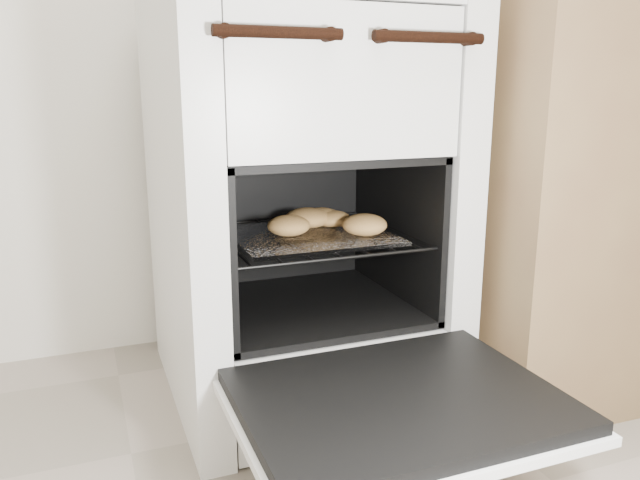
{
  "coord_description": "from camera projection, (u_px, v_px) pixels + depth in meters",
  "views": [
    {
      "loc": [
        -0.38,
        -0.04,
        0.66
      ],
      "look_at": [
        0.05,
        1.06,
        0.37
      ],
      "focal_mm": 35.0,
      "sensor_mm": 36.0,
      "label": 1
    }
  ],
  "objects": [
    {
      "name": "foil_sheet",
      "position": [
        310.0,
        235.0,
        1.26
      ],
      "size": [
        0.31,
        0.28,
        0.01
      ],
      "primitive_type": "cube",
      "color": "white",
      "rests_on": "oven_rack"
    },
    {
      "name": "oven_door",
      "position": [
        398.0,
        404.0,
        0.96
      ],
      "size": [
        0.5,
        0.39,
        0.04
      ],
      "color": "black",
      "rests_on": "stove"
    },
    {
      "name": "stove",
      "position": [
        297.0,
        205.0,
        1.32
      ],
      "size": [
        0.55,
        0.62,
        0.85
      ],
      "color": "silver",
      "rests_on": "ground"
    },
    {
      "name": "counter",
      "position": [
        620.0,
        156.0,
        1.52
      ],
      "size": [
        1.01,
        0.69,
        0.99
      ],
      "primitive_type": "cube",
      "rotation": [
        0.0,
        0.0,
        -0.03
      ],
      "color": "brown",
      "rests_on": "ground"
    },
    {
      "name": "oven_rack",
      "position": [
        307.0,
        236.0,
        1.28
      ],
      "size": [
        0.4,
        0.39,
        0.01
      ],
      "color": "black",
      "rests_on": "stove"
    },
    {
      "name": "baked_rolls",
      "position": [
        323.0,
        221.0,
        1.29
      ],
      "size": [
        0.25,
        0.23,
        0.04
      ],
      "color": "#BA7F4A",
      "rests_on": "foil_sheet"
    }
  ]
}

